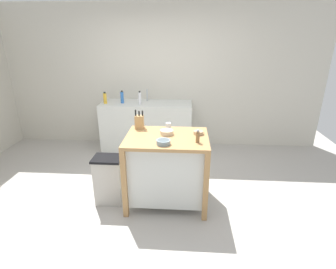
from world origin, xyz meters
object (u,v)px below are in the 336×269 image
object	(u,v)px
bowl_ceramic_small	(167,132)
sink_faucet	(147,95)
pepper_grinder	(198,136)
trash_bin	(109,180)
knife_block	(139,122)
kitchen_island	(167,166)
bowl_stoneware_deep	(198,132)
bowl_ceramic_wide	(163,142)
drinking_cup	(168,126)
bottle_hand_soap	(140,98)
bottle_spray_cleaner	(105,98)
bottle_dish_soap	(122,97)

from	to	relation	value
bowl_ceramic_small	sink_faucet	size ratio (longest dim) A/B	0.74
pepper_grinder	trash_bin	xyz separation A→B (m)	(-1.10, 0.10, -0.66)
knife_block	trash_bin	size ratio (longest dim) A/B	0.39
kitchen_island	bowl_stoneware_deep	bearing A→B (deg)	15.65
knife_block	pepper_grinder	size ratio (longest dim) A/B	1.61
bowl_ceramic_wide	bowl_stoneware_deep	bearing A→B (deg)	40.80
bowl_stoneware_deep	knife_block	bearing A→B (deg)	167.53
kitchen_island	bowl_ceramic_wide	distance (m)	0.49
bowl_ceramic_small	pepper_grinder	world-z (taller)	pepper_grinder
bowl_stoneware_deep	drinking_cup	distance (m)	0.41
bowl_ceramic_small	trash_bin	size ratio (longest dim) A/B	0.26
kitchen_island	sink_faucet	xyz separation A→B (m)	(-0.50, 1.82, 0.50)
trash_bin	sink_faucet	world-z (taller)	sink_faucet
bowl_ceramic_wide	bottle_hand_soap	bearing A→B (deg)	107.46
bottle_hand_soap	bowl_ceramic_small	bearing A→B (deg)	-68.68
kitchen_island	pepper_grinder	bearing A→B (deg)	-23.62
bottle_hand_soap	bowl_ceramic_wide	bearing A→B (deg)	-72.54
bottle_hand_soap	pepper_grinder	bearing A→B (deg)	-61.27
bowl_ceramic_wide	bottle_spray_cleaner	size ratio (longest dim) A/B	0.75
bottle_hand_soap	bottle_dish_soap	distance (m)	0.34
bottle_dish_soap	bottle_hand_soap	bearing A→B (deg)	-9.13
kitchen_island	trash_bin	bearing A→B (deg)	-175.71
bowl_ceramic_wide	bottle_spray_cleaner	xyz separation A→B (m)	(-1.20, 1.82, 0.06)
drinking_cup	bottle_spray_cleaner	world-z (taller)	bottle_spray_cleaner
bowl_ceramic_wide	drinking_cup	distance (m)	0.49
sink_faucet	bottle_hand_soap	distance (m)	0.25
trash_bin	knife_block	bearing A→B (deg)	42.47
bowl_ceramic_wide	bottle_dish_soap	bearing A→B (deg)	115.74
bowl_ceramic_wide	trash_bin	world-z (taller)	bowl_ceramic_wide
sink_faucet	bottle_spray_cleaner	distance (m)	0.76
kitchen_island	trash_bin	world-z (taller)	kitchen_island
bottle_dish_soap	bowl_ceramic_small	bearing A→B (deg)	-59.48
knife_block	pepper_grinder	bearing A→B (deg)	-30.36
kitchen_island	trash_bin	xyz separation A→B (m)	(-0.74, -0.06, -0.19)
bottle_spray_cleaner	pepper_grinder	bearing A→B (deg)	-47.70
knife_block	pepper_grinder	distance (m)	0.85
knife_block	bottle_dish_soap	distance (m)	1.47
sink_faucet	bottle_dish_soap	bearing A→B (deg)	-156.97
bowl_ceramic_small	sink_faucet	bearing A→B (deg)	105.75
bowl_stoneware_deep	trash_bin	bearing A→B (deg)	-171.75
knife_block	drinking_cup	xyz separation A→B (m)	(0.38, -0.02, -0.05)
drinking_cup	bottle_dish_soap	world-z (taller)	bottle_dish_soap
kitchen_island	drinking_cup	xyz separation A→B (m)	(0.00, 0.25, 0.44)
bowl_ceramic_small	bottle_hand_soap	distance (m)	1.62
bowl_ceramic_small	bottle_dish_soap	distance (m)	1.81
sink_faucet	bottle_spray_cleaner	bearing A→B (deg)	-161.73
bowl_stoneware_deep	bottle_dish_soap	distance (m)	2.02
knife_block	bottle_spray_cleaner	bearing A→B (deg)	122.90
kitchen_island	bottle_spray_cleaner	world-z (taller)	bottle_spray_cleaner
bowl_ceramic_wide	bowl_ceramic_small	xyz separation A→B (m)	(0.01, 0.32, 0.00)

